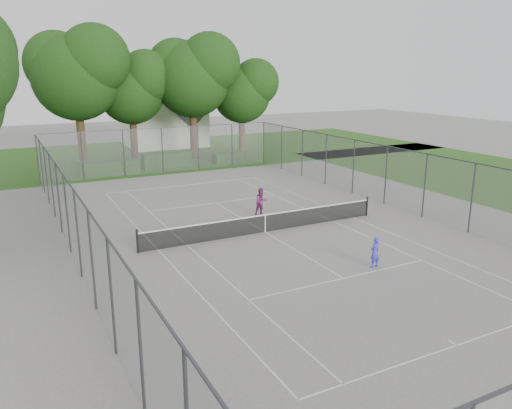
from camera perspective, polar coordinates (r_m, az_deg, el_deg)
name	(u,v)px	position (r m, az deg, el deg)	size (l,w,h in m)	color
ground	(265,232)	(24.90, 1.06, -3.20)	(120.00, 120.00, 0.00)	slate
grass_far	(135,155)	(48.76, -13.66, 5.47)	(60.00, 20.00, 0.00)	#234B15
court_markings	(265,232)	(24.90, 1.06, -3.19)	(11.03, 23.83, 0.01)	silver
tennis_net	(265,223)	(24.74, 1.06, -2.08)	(12.87, 0.10, 1.10)	black
perimeter_fence	(265,197)	(24.39, 1.08, 0.84)	(18.08, 34.08, 3.52)	#38383D
tree_far_left	(77,70)	(43.41, -19.81, 14.29)	(7.93, 7.24, 11.40)	#3D2616
tree_far_midleft	(132,85)	(45.44, -14.02, 13.11)	(6.65, 6.07, 9.56)	#3D2616
tree_far_midright	(193,73)	(45.62, -7.22, 14.73)	(7.69, 7.02, 11.05)	#3D2616
tree_far_right	(243,89)	(47.52, -1.54, 13.05)	(6.18, 5.64, 8.88)	#3D2616
hedge_left	(109,168)	(40.03, -16.45, 4.04)	(4.43, 1.33, 1.11)	#1C4315
hedge_mid	(167,160)	(42.03, -10.17, 5.04)	(4.01, 1.15, 1.26)	#1C4315
hedge_right	(230,158)	(43.71, -3.04, 5.37)	(2.89, 1.06, 0.87)	#1C4315
house	(164,109)	(53.83, -10.43, 10.68)	(7.73, 5.99, 9.63)	white
girl_player	(375,252)	(20.98, 13.43, -5.32)	(0.47, 0.31, 1.30)	#3E38D3
woman_player	(261,202)	(27.57, 0.61, 0.31)	(0.76, 0.59, 1.56)	#7F2A69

